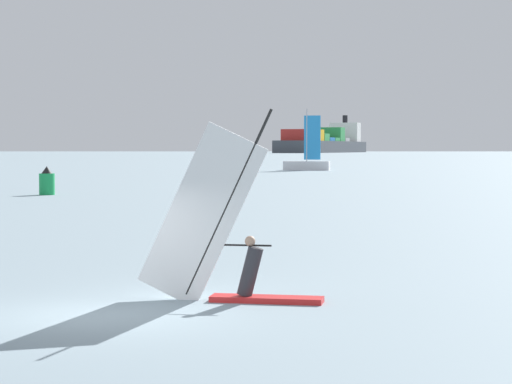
{
  "coord_description": "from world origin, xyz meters",
  "views": [
    {
      "loc": [
        2.89,
        -18.57,
        3.19
      ],
      "look_at": [
        2.93,
        15.3,
        1.67
      ],
      "focal_mm": 68.74,
      "sensor_mm": 36.0,
      "label": 1
    }
  ],
  "objects_px": {
    "windsurfer": "(231,251)",
    "small_sailboat": "(306,164)",
    "channel_buoy": "(46,182)",
    "cargo_ship": "(323,143)"
  },
  "relations": [
    {
      "from": "windsurfer",
      "to": "cargo_ship",
      "type": "relative_size",
      "value": 0.03
    },
    {
      "from": "cargo_ship",
      "to": "channel_buoy",
      "type": "relative_size",
      "value": 82.2
    },
    {
      "from": "cargo_ship",
      "to": "small_sailboat",
      "type": "bearing_deg",
      "value": 15.51
    },
    {
      "from": "windsurfer",
      "to": "channel_buoy",
      "type": "xyz_separation_m",
      "value": [
        -13.81,
        46.61,
        -0.18
      ]
    },
    {
      "from": "cargo_ship",
      "to": "small_sailboat",
      "type": "relative_size",
      "value": 18.14
    },
    {
      "from": "channel_buoy",
      "to": "windsurfer",
      "type": "bearing_deg",
      "value": -73.49
    },
    {
      "from": "windsurfer",
      "to": "channel_buoy",
      "type": "relative_size",
      "value": 2.13
    },
    {
      "from": "windsurfer",
      "to": "small_sailboat",
      "type": "height_order",
      "value": "small_sailboat"
    },
    {
      "from": "windsurfer",
      "to": "small_sailboat",
      "type": "bearing_deg",
      "value": 96.81
    },
    {
      "from": "windsurfer",
      "to": "channel_buoy",
      "type": "bearing_deg",
      "value": 117.04
    }
  ]
}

